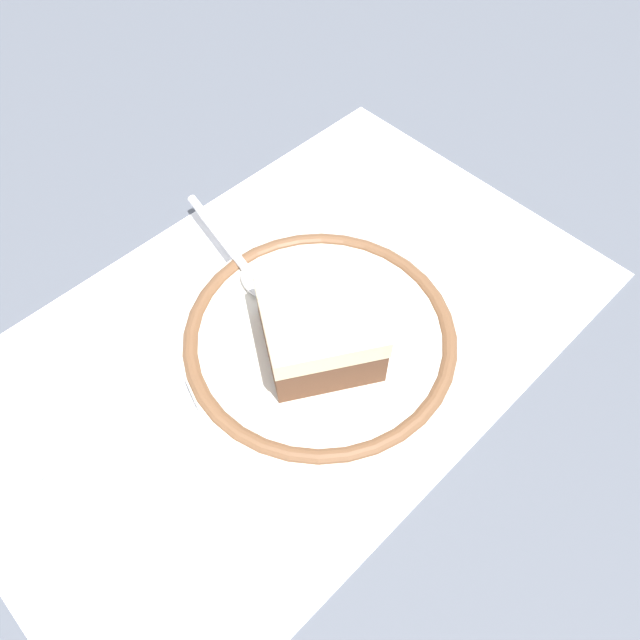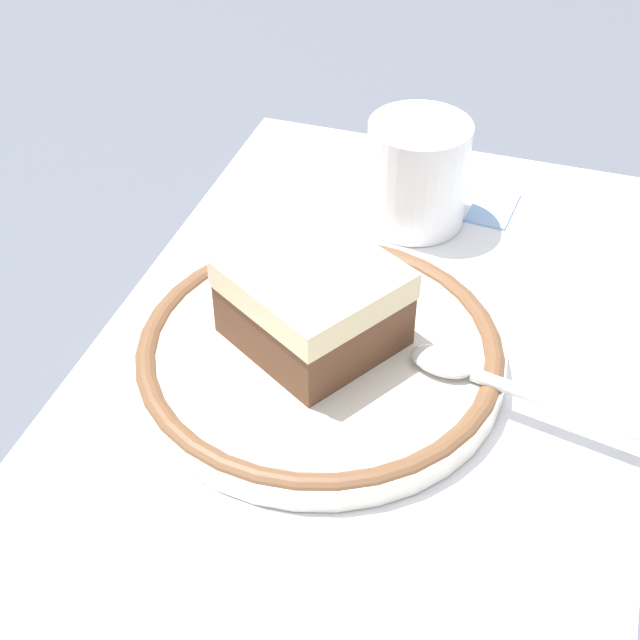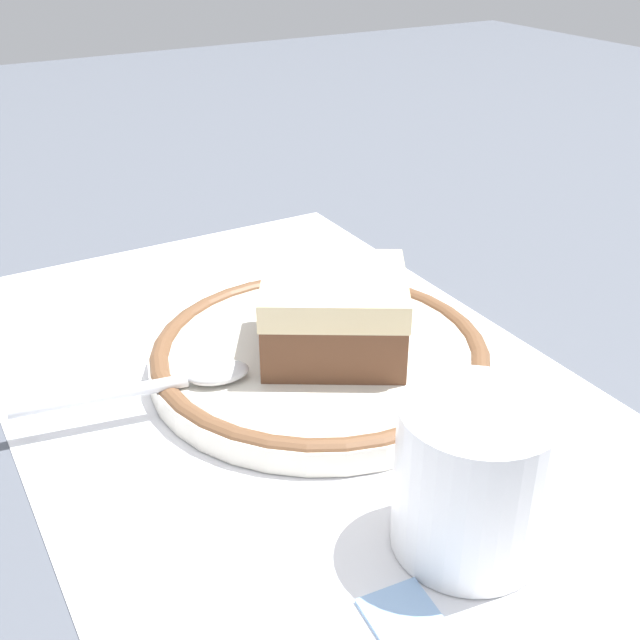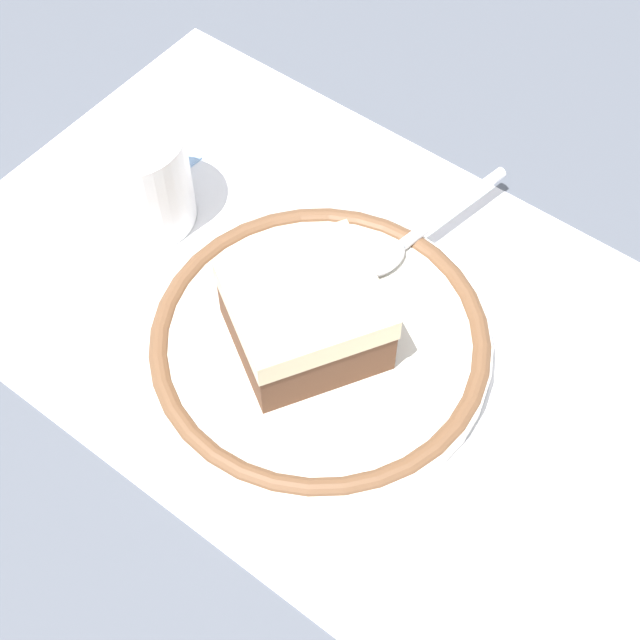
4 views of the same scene
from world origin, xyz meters
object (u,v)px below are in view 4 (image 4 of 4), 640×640
Objects in this scene: spoon at (412,237)px; sugar_packet at (164,150)px; plate at (320,343)px; cup at (140,183)px; napkin at (537,503)px; cake_slice at (305,316)px.

spoon is 0.20m from sugar_packet.
plate reaches higher than sugar_packet.
spoon is 1.81× the size of cup.
plate is 1.57× the size of napkin.
napkin is 0.37m from sugar_packet.
cup is at bearing 25.87° from spoon.
spoon reaches higher than napkin.
spoon is at bearing -154.13° from cup.
cake_slice is at bearing 42.54° from plate.
cup is 0.55× the size of napkin.
cake_slice reaches higher than napkin.
spoon is at bearing -91.16° from plate.
cup reaches higher than plate.
plate is 0.03m from cake_slice.
plate is at bearing 160.76° from sugar_packet.
cup is (0.17, 0.08, 0.01)m from spoon.
napkin is (-0.33, 0.02, -0.03)m from cup.
napkin is at bearing 168.10° from sugar_packet.
cake_slice is 0.11m from spoon.
cup is at bearing -4.13° from napkin.
cake_slice is 0.85× the size of napkin.
plate is 0.21m from sugar_packet.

